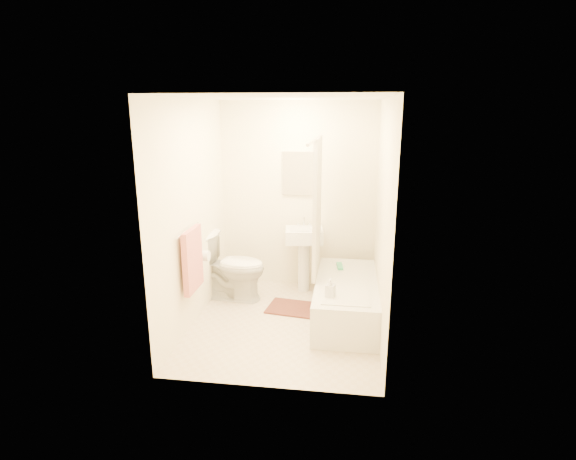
# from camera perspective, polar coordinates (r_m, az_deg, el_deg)

# --- Properties ---
(floor) EXTENTS (2.40, 2.40, 0.00)m
(floor) POSITION_cam_1_polar(r_m,az_deg,el_deg) (5.07, -0.39, -11.71)
(floor) COLOR beige
(floor) RESTS_ON ground
(ceiling) EXTENTS (2.40, 2.40, 0.00)m
(ceiling) POSITION_cam_1_polar(r_m,az_deg,el_deg) (4.53, -0.45, 16.50)
(ceiling) COLOR white
(ceiling) RESTS_ON ground
(wall_back) EXTENTS (2.00, 0.02, 2.40)m
(wall_back) POSITION_cam_1_polar(r_m,az_deg,el_deg) (5.82, 1.28, 4.30)
(wall_back) COLOR beige
(wall_back) RESTS_ON ground
(wall_left) EXTENTS (0.02, 2.40, 2.40)m
(wall_left) POSITION_cam_1_polar(r_m,az_deg,el_deg) (4.90, -12.08, 1.92)
(wall_left) COLOR beige
(wall_left) RESTS_ON ground
(wall_right) EXTENTS (0.02, 2.40, 2.40)m
(wall_right) POSITION_cam_1_polar(r_m,az_deg,el_deg) (4.63, 11.93, 1.16)
(wall_right) COLOR beige
(wall_right) RESTS_ON ground
(mirror) EXTENTS (0.40, 0.03, 0.55)m
(mirror) POSITION_cam_1_polar(r_m,az_deg,el_deg) (5.76, 1.27, 7.20)
(mirror) COLOR white
(mirror) RESTS_ON wall_back
(curtain_rod) EXTENTS (0.03, 1.70, 0.03)m
(curtain_rod) POSITION_cam_1_polar(r_m,az_deg,el_deg) (4.61, 3.51, 11.48)
(curtain_rod) COLOR silver
(curtain_rod) RESTS_ON wall_back
(shower_curtain) EXTENTS (0.04, 0.80, 1.55)m
(shower_curtain) POSITION_cam_1_polar(r_m,az_deg,el_deg) (5.11, 3.72, 2.98)
(shower_curtain) COLOR silver
(shower_curtain) RESTS_ON curtain_rod
(towel_bar) EXTENTS (0.02, 0.60, 0.02)m
(towel_bar) POSITION_cam_1_polar(r_m,az_deg,el_deg) (4.68, -12.57, 0.03)
(towel_bar) COLOR silver
(towel_bar) RESTS_ON wall_left
(towel) EXTENTS (0.06, 0.45, 0.66)m
(towel) POSITION_cam_1_polar(r_m,az_deg,el_deg) (4.76, -12.01, -3.71)
(towel) COLOR #CC7266
(towel) RESTS_ON towel_bar
(toilet_paper) EXTENTS (0.11, 0.12, 0.12)m
(toilet_paper) POSITION_cam_1_polar(r_m,az_deg,el_deg) (5.12, -10.59, -3.25)
(toilet_paper) COLOR white
(toilet_paper) RESTS_ON wall_left
(toilet) EXTENTS (0.88, 0.55, 0.82)m
(toilet) POSITION_cam_1_polar(r_m,az_deg,el_deg) (5.60, -7.14, -4.62)
(toilet) COLOR white
(toilet) RESTS_ON floor
(sink) EXTENTS (0.51, 0.43, 0.91)m
(sink) POSITION_cam_1_polar(r_m,az_deg,el_deg) (5.76, 2.03, -3.48)
(sink) COLOR white
(sink) RESTS_ON floor
(bathtub) EXTENTS (0.68, 1.55, 0.44)m
(bathtub) POSITION_cam_1_polar(r_m,az_deg,el_deg) (5.16, 7.37, -8.70)
(bathtub) COLOR silver
(bathtub) RESTS_ON floor
(bath_mat) EXTENTS (0.65, 0.52, 0.02)m
(bath_mat) POSITION_cam_1_polar(r_m,az_deg,el_deg) (5.40, 0.66, -9.87)
(bath_mat) COLOR #553226
(bath_mat) RESTS_ON floor
(soap_bottle) EXTENTS (0.11, 0.11, 0.20)m
(soap_bottle) POSITION_cam_1_polar(r_m,az_deg,el_deg) (4.61, 5.41, -7.34)
(soap_bottle) COLOR white
(soap_bottle) RESTS_ON bathtub
(scrub_brush) EXTENTS (0.09, 0.22, 0.04)m
(scrub_brush) POSITION_cam_1_polar(r_m,az_deg,el_deg) (5.46, 6.58, -4.62)
(scrub_brush) COLOR #3BAD73
(scrub_brush) RESTS_ON bathtub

